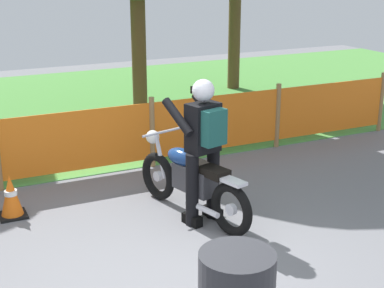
% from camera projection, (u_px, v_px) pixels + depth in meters
% --- Properties ---
extents(ground, '(24.00, 24.00, 0.02)m').
position_uv_depth(ground, '(166.00, 283.00, 5.49)').
color(ground, slate).
extents(grass_verge, '(24.00, 7.95, 0.01)m').
position_uv_depth(grass_verge, '(29.00, 113.00, 11.54)').
color(grass_verge, '#4C8C3D').
rests_on(grass_verge, ground).
extents(barrier_fence, '(10.98, 0.08, 1.05)m').
position_uv_depth(barrier_fence, '(79.00, 141.00, 7.96)').
color(barrier_fence, '#997547').
rests_on(barrier_fence, ground).
extents(motorcycle_lead, '(0.73, 1.92, 0.93)m').
position_uv_depth(motorcycle_lead, '(191.00, 180.00, 6.79)').
color(motorcycle_lead, black).
rests_on(motorcycle_lead, ground).
extents(rider_lead, '(0.64, 0.75, 1.69)m').
position_uv_depth(rider_lead, '(203.00, 144.00, 6.49)').
color(rider_lead, black).
rests_on(rider_lead, ground).
extents(traffic_cone, '(0.32, 0.32, 0.53)m').
position_uv_depth(traffic_cone, '(11.00, 196.00, 6.81)').
color(traffic_cone, black).
rests_on(traffic_cone, ground).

